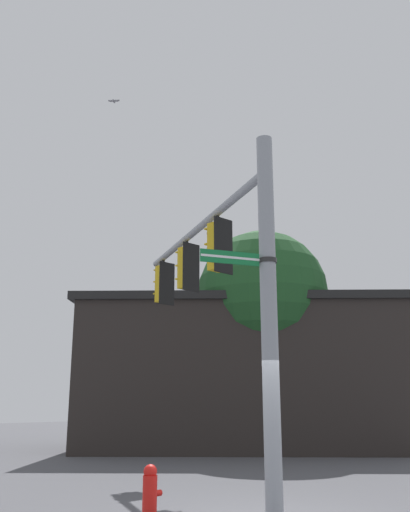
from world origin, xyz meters
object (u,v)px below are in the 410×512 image
object	(u,v)px
traffic_light_nearest_pole	(217,247)
traffic_light_mid_inner	(186,268)
street_name_sign	(250,259)
bird_flying	(114,101)
traffic_light_mid_outer	(163,284)
fire_hydrant	(150,490)

from	to	relation	value
traffic_light_nearest_pole	traffic_light_mid_inner	world-z (taller)	same
traffic_light_nearest_pole	street_name_sign	distance (m)	2.56
traffic_light_nearest_pole	traffic_light_mid_inner	distance (m)	2.16
traffic_light_mid_inner	bird_flying	xyz separation A→B (m)	(-1.36, 1.54, 4.78)
traffic_light_mid_inner	street_name_sign	xyz separation A→B (m)	(-2.10, -4.04, -0.87)
traffic_light_nearest_pole	traffic_light_mid_outer	distance (m)	4.31
traffic_light_mid_inner	street_name_sign	distance (m)	4.64
street_name_sign	fire_hydrant	bearing A→B (deg)	118.35
street_name_sign	bird_flying	bearing A→B (deg)	82.39
traffic_light_nearest_pole	bird_flying	bearing A→B (deg)	98.07
street_name_sign	fire_hydrant	world-z (taller)	street_name_sign
traffic_light_mid_outer	fire_hydrant	world-z (taller)	traffic_light_mid_outer
traffic_light_nearest_pole	street_name_sign	xyz separation A→B (m)	(-1.24, -2.06, -0.87)
traffic_light_nearest_pole	street_name_sign	world-z (taller)	traffic_light_nearest_pole
traffic_light_nearest_pole	fire_hydrant	world-z (taller)	traffic_light_nearest_pole
traffic_light_mid_inner	traffic_light_mid_outer	distance (m)	2.16
traffic_light_mid_inner	traffic_light_mid_outer	world-z (taller)	same
street_name_sign	bird_flying	size ratio (longest dim) A/B	4.68
traffic_light_mid_outer	bird_flying	world-z (taller)	bird_flying
bird_flying	traffic_light_mid_outer	bearing A→B (deg)	11.31
traffic_light_mid_inner	bird_flying	bearing A→B (deg)	131.43
traffic_light_mid_inner	traffic_light_mid_outer	xyz separation A→B (m)	(0.86, 1.98, 0.00)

